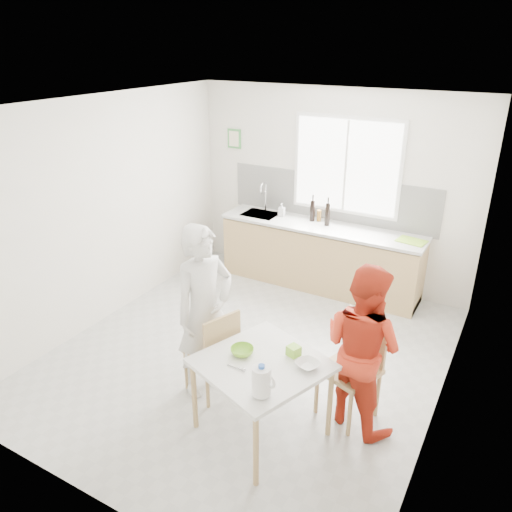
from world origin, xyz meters
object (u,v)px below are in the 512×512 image
(chair_left, at_px, (215,350))
(wine_bottle_a, at_px, (327,214))
(person_red, at_px, (362,347))
(dining_table, at_px, (262,370))
(milk_jug, at_px, (262,381))
(chair_far, at_px, (355,362))
(wine_bottle_b, at_px, (312,210))
(bowl_green, at_px, (242,351))
(person_white, at_px, (205,311))
(bowl_white, at_px, (308,365))

(chair_left, distance_m, wine_bottle_a, 2.78)
(person_red, bearing_deg, dining_table, 59.74)
(person_red, xyz_separation_m, milk_jug, (-0.48, -0.94, 0.09))
(dining_table, height_order, person_red, person_red)
(chair_far, relative_size, wine_bottle_b, 3.34)
(milk_jug, bearing_deg, bowl_green, 156.42)
(person_white, relative_size, milk_jug, 6.65)
(bowl_white, distance_m, milk_jug, 0.54)
(bowl_green, height_order, bowl_white, bowl_green)
(chair_left, bearing_deg, chair_far, 128.74)
(bowl_white, bearing_deg, dining_table, -160.35)
(chair_far, relative_size, wine_bottle_a, 3.13)
(chair_far, xyz_separation_m, wine_bottle_a, (-1.23, 2.30, 0.53))
(bowl_white, bearing_deg, milk_jug, -107.59)
(bowl_green, xyz_separation_m, milk_jug, (0.41, -0.40, 0.11))
(bowl_white, height_order, wine_bottle_a, wine_bottle_a)
(milk_jug, xyz_separation_m, wine_bottle_b, (-1.08, 3.40, 0.19))
(chair_left, bearing_deg, person_white, -90.00)
(milk_jug, bearing_deg, person_white, 166.41)
(chair_left, relative_size, wine_bottle_b, 3.11)
(chair_far, distance_m, milk_jug, 1.15)
(bowl_white, xyz_separation_m, wine_bottle_a, (-0.98, 2.83, 0.32))
(bowl_white, relative_size, wine_bottle_b, 0.65)
(chair_left, height_order, milk_jug, milk_jug)
(person_white, bearing_deg, person_red, -58.88)
(wine_bottle_a, height_order, wine_bottle_b, wine_bottle_a)
(bowl_green, distance_m, bowl_white, 0.58)
(person_red, height_order, bowl_green, person_red)
(chair_left, relative_size, person_white, 0.54)
(wine_bottle_a, bearing_deg, dining_table, -78.21)
(chair_far, xyz_separation_m, wine_bottle_b, (-1.48, 2.37, 0.52))
(wine_bottle_a, distance_m, wine_bottle_b, 0.26)
(chair_far, relative_size, bowl_white, 5.12)
(chair_far, height_order, person_red, person_red)
(person_white, distance_m, bowl_green, 0.64)
(person_white, xyz_separation_m, person_red, (1.47, 0.28, -0.08))
(chair_left, distance_m, person_white, 0.39)
(chair_left, bearing_deg, milk_jug, 74.48)
(dining_table, bearing_deg, chair_far, 46.87)
(bowl_green, xyz_separation_m, bowl_white, (0.57, 0.11, -0.01))
(chair_far, distance_m, wine_bottle_a, 2.66)
(chair_far, relative_size, person_red, 0.63)
(person_red, relative_size, wine_bottle_a, 4.93)
(dining_table, relative_size, chair_far, 1.23)
(milk_jug, bearing_deg, wine_bottle_b, 127.71)
(milk_jug, relative_size, wine_bottle_b, 0.87)
(dining_table, distance_m, chair_far, 0.90)
(chair_far, bearing_deg, chair_left, -141.26)
(wine_bottle_a, bearing_deg, person_white, -93.44)
(milk_jug, relative_size, wine_bottle_a, 0.82)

